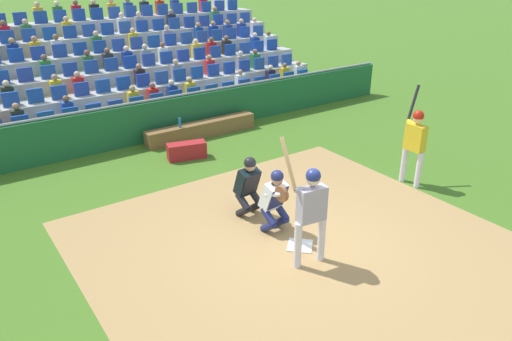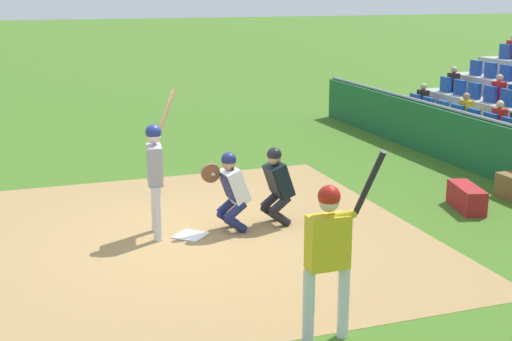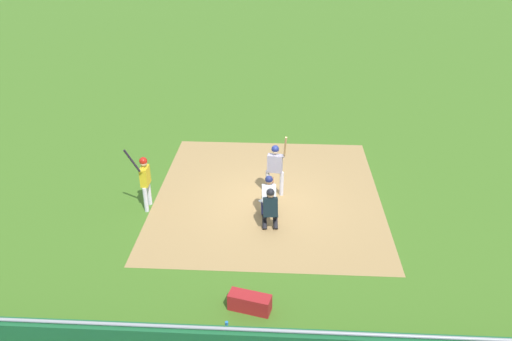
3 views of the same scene
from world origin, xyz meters
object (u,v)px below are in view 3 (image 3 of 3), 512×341
Objects in this scene: home_plate_marker at (268,201)px; dugout_bench at (193,341)px; catcher_crouching at (269,193)px; on_deck_batter at (145,177)px; water_bottle_on_bench at (227,327)px; batter_at_plate at (275,165)px; equipment_duffel_bag at (250,302)px; home_plate_umpire at (270,207)px.

dugout_bench is (-1.37, -6.10, 0.20)m from home_plate_marker.
catcher_crouching is 0.59× the size of on_deck_batter.
water_bottle_on_bench is 6.27m from on_deck_batter.
catcher_crouching reaches higher than home_plate_marker.
equipment_duffel_bag is (-0.47, -5.35, -0.89)m from batter_at_plate.
dugout_bench is at bearing -174.08° from water_bottle_on_bench.
on_deck_batter reaches higher than dugout_bench.
batter_at_plate is 1.72× the size of home_plate_umpire.
equipment_duffel_bag is at bearing -94.32° from catcher_crouching.
on_deck_batter reaches higher than home_plate_marker.
on_deck_batter is (-3.49, 4.29, 0.89)m from equipment_duffel_bag.
on_deck_batter reaches higher than equipment_duffel_bag.
equipment_duffel_bag is 5.60m from on_deck_batter.
home_plate_umpire is 3.46m from equipment_duffel_bag.
home_plate_umpire is 1.32× the size of equipment_duffel_bag.
catcher_crouching is (-0.16, -1.16, -0.38)m from batter_at_plate.
home_plate_umpire is (-0.10, -1.95, -0.39)m from batter_at_plate.
water_bottle_on_bench is at bearing -97.67° from catcher_crouching.
dugout_bench is (-1.44, -5.42, -0.50)m from catcher_crouching.
water_bottle_on_bench is (-0.72, -5.34, -0.14)m from catcher_crouching.
home_plate_marker is at bearing 83.79° from water_bottle_on_bench.
batter_at_plate reaches higher than equipment_duffel_bag.
on_deck_batter is (-3.74, -0.58, 1.08)m from home_plate_marker.
on_deck_batter is (-3.08, 5.44, 0.52)m from water_bottle_on_bench.
equipment_duffel_bag is (-0.37, -3.40, -0.50)m from home_plate_umpire.
batter_at_plate is 6.58m from water_bottle_on_bench.
on_deck_batter is at bearing 178.52° from catcher_crouching.
on_deck_batter reaches higher than home_plate_umpire.
dugout_bench is 1.66m from equipment_duffel_bag.
catcher_crouching is 3.82m from on_deck_batter.
catcher_crouching reaches higher than equipment_duffel_bag.
water_bottle_on_bench reaches higher than home_plate_marker.
batter_at_plate is 5.45m from equipment_duffel_bag.
home_plate_marker is 3.94m from on_deck_batter.
on_deck_batter is at bearing -165.03° from batter_at_plate.
home_plate_umpire is 0.59× the size of on_deck_batter.
dugout_bench is at bearing -104.85° from catcher_crouching.
home_plate_marker is 0.34× the size of catcher_crouching.
equipment_duffel_bag is 0.45× the size of on_deck_batter.
water_bottle_on_bench is (-0.78, -4.55, -0.13)m from home_plate_umpire.
batter_at_plate is 1.23m from catcher_crouching.
water_bottle_on_bench is at bearing -60.45° from on_deck_batter.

